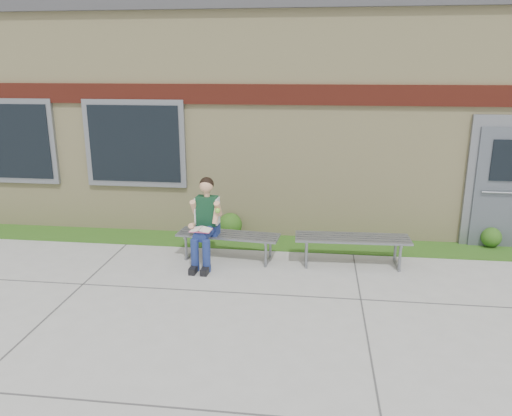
# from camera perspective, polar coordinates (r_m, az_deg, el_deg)

# --- Properties ---
(ground) EXTENTS (80.00, 80.00, 0.00)m
(ground) POSITION_cam_1_polar(r_m,az_deg,el_deg) (6.61, 3.38, -11.85)
(ground) COLOR #9E9E99
(ground) RESTS_ON ground
(grass_strip) EXTENTS (16.00, 0.80, 0.02)m
(grass_strip) POSITION_cam_1_polar(r_m,az_deg,el_deg) (8.98, 4.50, -4.08)
(grass_strip) COLOR #265416
(grass_strip) RESTS_ON ground
(school_building) EXTENTS (16.20, 6.22, 4.20)m
(school_building) POSITION_cam_1_polar(r_m,az_deg,el_deg) (11.87, 5.53, 11.15)
(school_building) COLOR beige
(school_building) RESTS_ON ground
(bench_left) EXTENTS (1.71, 0.63, 0.43)m
(bench_left) POSITION_cam_1_polar(r_m,az_deg,el_deg) (8.20, -3.19, -3.63)
(bench_left) COLOR slate
(bench_left) RESTS_ON ground
(bench_right) EXTENTS (1.82, 0.56, 0.47)m
(bench_right) POSITION_cam_1_polar(r_m,az_deg,el_deg) (8.09, 10.92, -3.98)
(bench_right) COLOR slate
(bench_right) RESTS_ON ground
(girl) EXTENTS (0.51, 0.87, 1.39)m
(girl) POSITION_cam_1_polar(r_m,az_deg,el_deg) (7.95, -5.82, -1.49)
(girl) COLOR navy
(girl) RESTS_ON ground
(shrub_mid) EXTENTS (0.44, 0.44, 0.44)m
(shrub_mid) POSITION_cam_1_polar(r_m,az_deg,el_deg) (9.27, -2.97, -1.91)
(shrub_mid) COLOR #265416
(shrub_mid) RESTS_ON grass_strip
(shrub_east) EXTENTS (0.35, 0.35, 0.35)m
(shrub_east) POSITION_cam_1_polar(r_m,az_deg,el_deg) (9.65, 25.29, -3.03)
(shrub_east) COLOR #265416
(shrub_east) RESTS_ON grass_strip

